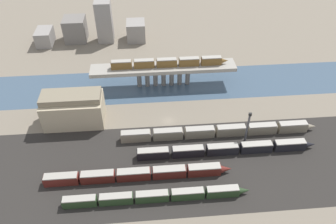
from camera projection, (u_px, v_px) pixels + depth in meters
ground_plane at (168, 121)px, 134.24m from camera, size 400.00×400.00×0.00m
railbed_yard at (174, 166)px, 115.94m from camera, size 280.00×42.00×0.01m
river_water at (164, 85)px, 153.85m from camera, size 320.00×26.20×0.01m
bridge at (163, 70)px, 148.52m from camera, size 65.65×9.17×10.16m
train_on_bridge at (169, 62)px, 146.28m from camera, size 52.66×2.74×3.79m
train_yard_near at (156, 196)px, 104.06m from camera, size 59.86×2.68×3.52m
train_yard_mid at (138, 174)px, 110.64m from camera, size 63.55×3.13×3.85m
train_yard_far at (226, 149)px, 119.54m from camera, size 66.29×2.98×3.85m
train_yard_outer at (219, 131)px, 126.59m from camera, size 76.72×3.06×4.16m
warehouse_building at (73, 109)px, 129.93m from camera, size 23.48×12.86×13.85m
signal_tower at (247, 127)px, 120.87m from camera, size 1.00×0.79×13.99m
city_block_far_left at (45, 37)px, 181.84m from camera, size 8.43×13.15×8.21m
city_block_left at (75, 29)px, 183.87m from camera, size 11.86×12.58×12.94m
city_block_center at (104, 22)px, 179.88m from camera, size 8.61×8.48×22.89m
city_block_right at (136, 31)px, 184.95m from camera, size 10.22×11.80×10.62m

